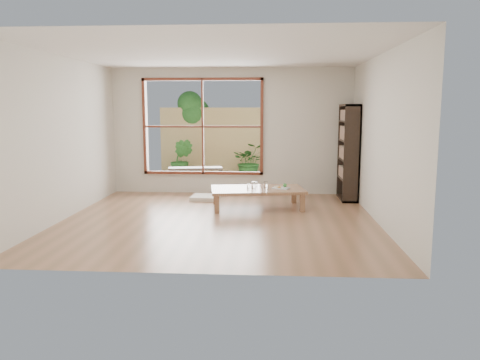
% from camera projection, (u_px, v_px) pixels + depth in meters
% --- Properties ---
extents(ground, '(5.00, 5.00, 0.00)m').
position_uv_depth(ground, '(219.00, 220.00, 7.52)').
color(ground, '#A17050').
rests_on(ground, ground).
extents(low_table, '(1.76, 1.15, 0.36)m').
position_uv_depth(low_table, '(257.00, 191.00, 8.38)').
color(low_table, '#9E704C').
rests_on(low_table, ground).
extents(floor_cushion, '(0.56, 0.56, 0.08)m').
position_uv_depth(floor_cushion, '(205.00, 197.00, 9.21)').
color(floor_cushion, beige).
rests_on(floor_cushion, ground).
extents(bookshelf, '(0.30, 0.83, 1.85)m').
position_uv_depth(bookshelf, '(348.00, 152.00, 9.10)').
color(bookshelf, black).
rests_on(bookshelf, ground).
extents(glass_tall, '(0.07, 0.07, 0.13)m').
position_uv_depth(glass_tall, '(253.00, 185.00, 8.31)').
color(glass_tall, silver).
rests_on(glass_tall, low_table).
extents(glass_mid, '(0.08, 0.08, 0.11)m').
position_uv_depth(glass_mid, '(266.00, 184.00, 8.45)').
color(glass_mid, silver).
rests_on(glass_mid, low_table).
extents(glass_short, '(0.07, 0.07, 0.09)m').
position_uv_depth(glass_short, '(256.00, 184.00, 8.54)').
color(glass_short, silver).
rests_on(glass_short, low_table).
extents(glass_small, '(0.06, 0.06, 0.07)m').
position_uv_depth(glass_small, '(249.00, 186.00, 8.39)').
color(glass_small, silver).
rests_on(glass_small, low_table).
extents(food_tray, '(0.33, 0.28, 0.09)m').
position_uv_depth(food_tray, '(282.00, 187.00, 8.34)').
color(food_tray, white).
rests_on(food_tray, low_table).
extents(deck, '(2.80, 2.00, 0.05)m').
position_uv_depth(deck, '(210.00, 184.00, 11.07)').
color(deck, '#3B312B').
rests_on(deck, ground).
extents(garden_bench, '(1.29, 0.58, 0.39)m').
position_uv_depth(garden_bench, '(195.00, 170.00, 10.89)').
color(garden_bench, black).
rests_on(garden_bench, deck).
extents(bamboo_fence, '(2.80, 0.06, 1.80)m').
position_uv_depth(bamboo_fence, '(215.00, 143.00, 11.92)').
color(bamboo_fence, tan).
rests_on(bamboo_fence, ground).
extents(shrub_right, '(0.91, 0.82, 0.91)m').
position_uv_depth(shrub_right, '(250.00, 161.00, 11.61)').
color(shrub_right, '#2A6625').
rests_on(shrub_right, deck).
extents(shrub_left, '(0.62, 0.53, 1.01)m').
position_uv_depth(shrub_left, '(182.00, 160.00, 11.50)').
color(shrub_left, '#2A6625').
rests_on(shrub_left, deck).
extents(garden_tree, '(1.04, 0.85, 2.22)m').
position_uv_depth(garden_tree, '(190.00, 114.00, 12.16)').
color(garden_tree, '#4C3D2D').
rests_on(garden_tree, ground).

